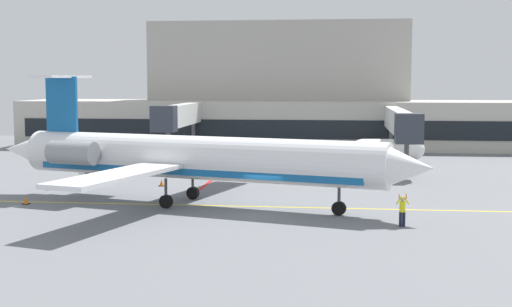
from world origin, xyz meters
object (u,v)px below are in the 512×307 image
object	(u,v)px
regional_jet	(189,158)
marshaller	(402,210)
baggage_tug	(103,166)
fuel_tank	(388,150)

from	to	relation	value
regional_jet	marshaller	bearing A→B (deg)	-23.00
marshaller	regional_jet	bearing A→B (deg)	157.00
baggage_tug	fuel_tank	distance (m)	29.53
regional_jet	fuel_tank	bearing A→B (deg)	59.93
fuel_tank	marshaller	xyz separation A→B (m)	(-1.39, -32.58, -0.44)
regional_jet	baggage_tug	distance (m)	16.57
regional_jet	baggage_tug	size ratio (longest dim) A/B	9.17
regional_jet	fuel_tank	world-z (taller)	regional_jet
regional_jet	fuel_tank	size ratio (longest dim) A/B	4.24
fuel_tank	marshaller	distance (m)	32.61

